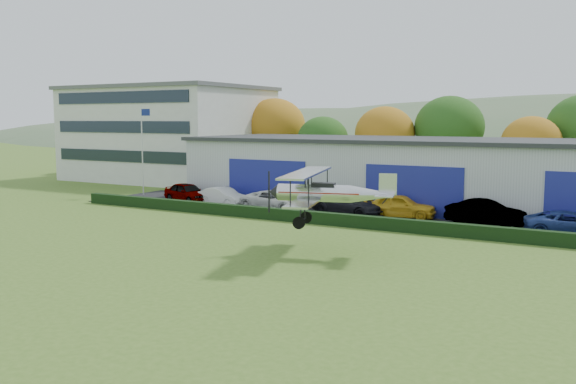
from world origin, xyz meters
The scene contains 16 objects.
ground centered at (0.00, 0.00, 0.00)m, with size 300.00×300.00×0.00m, color #446720.
apron centered at (3.00, 21.00, 0.03)m, with size 48.00×9.00×0.05m, color black.
hedge centered at (3.00, 16.20, 0.40)m, with size 46.00×0.60×0.80m, color black.
hangar centered at (5.00, 27.98, 2.66)m, with size 40.60×12.60×5.30m.
office_block centered at (-28.00, 35.00, 5.21)m, with size 20.60×15.60×10.40m.
flagpole centered at (-19.88, 22.00, 4.78)m, with size 1.05×0.10×8.00m.
tree_belt centered at (0.85, 40.62, 5.61)m, with size 75.70×13.22×10.12m.
distant_hills centered at (-4.38, 140.00, -13.05)m, with size 430.00×196.00×56.00m.
car_0 centered at (-13.36, 20.00, 0.85)m, with size 1.88×4.68×1.60m, color gray.
car_1 centered at (-9.54, 19.70, 0.77)m, with size 1.53×4.38×1.44m, color silver.
car_2 centered at (-4.75, 19.62, 0.79)m, with size 2.45×5.32×1.48m, color silver.
car_3 centered at (0.86, 20.30, 0.88)m, with size 2.33×5.73×1.66m, color black.
car_4 centered at (4.45, 20.85, 0.89)m, with size 1.97×4.91×1.67m, color gold.
car_5 centered at (10.21, 20.84, 0.87)m, with size 1.73×4.95×1.63m, color gray.
car_6 centered at (15.31, 19.60, 0.76)m, with size 2.37×5.13×1.43m, color navy.
biplane centered at (4.94, 8.27, 3.21)m, with size 6.56×7.43×2.78m.
Camera 1 is at (18.49, -19.26, 6.83)m, focal length 38.42 mm.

